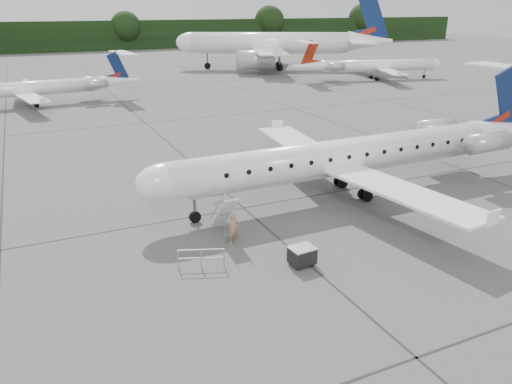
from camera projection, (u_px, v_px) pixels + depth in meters
name	position (u px, v px, depth m)	size (l,w,h in m)	color
ground	(391.00, 223.00, 29.32)	(320.00, 320.00, 0.00)	#5B5B58
treeline	(88.00, 36.00, 138.34)	(260.00, 4.00, 8.00)	black
main_regional_jet	(342.00, 140.00, 32.17)	(30.23, 21.76, 7.75)	white
airstair	(225.00, 214.00, 27.50)	(0.85, 2.21, 2.43)	white
passenger	(234.00, 229.00, 26.57)	(0.62, 0.40, 1.69)	#9B7254
safety_railing	(201.00, 259.00, 24.12)	(2.20, 0.08, 1.00)	#96999F
baggage_cart	(302.00, 256.00, 24.42)	(1.17, 0.95, 1.02)	black
bg_narrowbody	(270.00, 32.00, 97.32)	(39.35, 28.33, 14.12)	white
bg_regional_left	(24.00, 82.00, 62.01)	(23.63, 17.02, 6.20)	white
bg_regional_right	(380.00, 60.00, 84.71)	(25.26, 18.19, 6.63)	white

